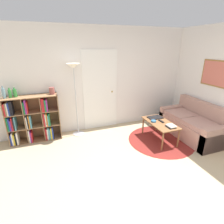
% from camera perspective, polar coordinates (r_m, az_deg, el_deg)
% --- Properties ---
extents(ground_plane, '(14.00, 14.00, 0.00)m').
position_cam_1_polar(ground_plane, '(3.06, 11.32, -24.10)').
color(ground_plane, tan).
extents(wall_back, '(7.78, 0.11, 2.60)m').
position_cam_1_polar(wall_back, '(4.59, -3.97, 10.15)').
color(wall_back, silver).
rests_on(wall_back, ground_plane).
extents(wall_right, '(0.08, 5.51, 2.60)m').
position_cam_1_polar(wall_right, '(4.83, 30.05, 8.15)').
color(wall_right, silver).
rests_on(wall_right, ground_plane).
extents(rug, '(1.55, 1.55, 0.01)m').
position_cam_1_polar(rug, '(4.43, 15.61, -8.82)').
color(rug, maroon).
rests_on(rug, ground_plane).
extents(bookshelf, '(1.14, 0.34, 1.10)m').
position_cam_1_polar(bookshelf, '(4.46, -24.62, -2.28)').
color(bookshelf, '#936B47').
rests_on(bookshelf, ground_plane).
extents(floor_lamp, '(0.31, 0.31, 1.77)m').
position_cam_1_polar(floor_lamp, '(4.17, -12.27, 11.24)').
color(floor_lamp, '#B7B7BC').
rests_on(floor_lamp, ground_plane).
extents(couch, '(0.81, 1.61, 0.84)m').
position_cam_1_polar(couch, '(4.83, 25.06, -3.78)').
color(couch, tan).
rests_on(couch, ground_plane).
extents(coffee_table, '(0.49, 0.93, 0.46)m').
position_cam_1_polar(coffee_table, '(4.27, 15.45, -3.90)').
color(coffee_table, brown).
rests_on(coffee_table, ground_plane).
extents(laptop, '(0.36, 0.26, 0.02)m').
position_cam_1_polar(laptop, '(4.47, 13.91, -1.74)').
color(laptop, black).
rests_on(laptop, coffee_table).
extents(bowl, '(0.12, 0.12, 0.04)m').
position_cam_1_polar(bowl, '(4.23, 13.42, -2.92)').
color(bowl, teal).
rests_on(bowl, coffee_table).
extents(book_stack_on_table, '(0.17, 0.19, 0.04)m').
position_cam_1_polar(book_stack_on_table, '(4.07, 18.70, -4.42)').
color(book_stack_on_table, black).
rests_on(book_stack_on_table, coffee_table).
extents(remote, '(0.05, 0.17, 0.02)m').
position_cam_1_polar(remote, '(4.29, 15.80, -2.93)').
color(remote, black).
rests_on(remote, coffee_table).
extents(bottle_left, '(0.06, 0.06, 0.27)m').
position_cam_1_polar(bottle_left, '(4.31, -31.86, 5.23)').
color(bottle_left, '#6B93A3').
rests_on(bottle_left, bookshelf).
extents(bottle_middle, '(0.07, 0.07, 0.22)m').
position_cam_1_polar(bottle_middle, '(4.31, -30.37, 5.22)').
color(bottle_middle, '#2D8438').
rests_on(bottle_middle, bookshelf).
extents(bottle_right, '(0.08, 0.08, 0.21)m').
position_cam_1_polar(bottle_right, '(4.32, -29.13, 5.43)').
color(bottle_right, '#2D8438').
rests_on(bottle_right, bookshelf).
extents(vase_on_shelf, '(0.12, 0.12, 0.16)m').
position_cam_1_polar(vase_on_shelf, '(4.23, -19.03, 6.58)').
color(vase_on_shelf, '#934C47').
rests_on(vase_on_shelf, bookshelf).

